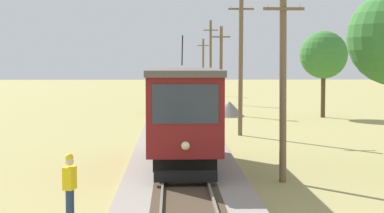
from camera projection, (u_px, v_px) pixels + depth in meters
name	position (u px, v px, depth m)	size (l,w,h in m)	color
red_tram	(183.00, 112.00, 24.13)	(2.60, 8.54, 4.79)	maroon
freight_car	(177.00, 94.00, 49.39)	(2.40, 5.20, 2.31)	maroon
utility_pole_near_tram	(283.00, 81.00, 21.71)	(1.40, 0.57, 6.68)	brown
utility_pole_mid	(241.00, 62.00, 34.90)	(1.40, 0.52, 7.88)	brown
utility_pole_far	(221.00, 69.00, 48.79)	(1.40, 0.52, 6.74)	brown
utility_pole_distant	(211.00, 61.00, 61.63)	(1.40, 0.59, 8.01)	brown
utility_pole_horizon	(203.00, 66.00, 76.13)	(1.40, 0.57, 6.72)	brown
gravel_pile	(229.00, 109.00, 47.06)	(2.27, 2.27, 1.14)	gray
track_worker	(70.00, 185.00, 16.23)	(0.33, 0.43, 1.78)	navy
tree_right_near	(324.00, 55.00, 46.22)	(3.46, 3.46, 6.28)	#4C3823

